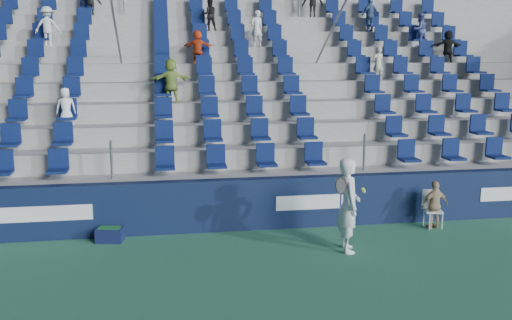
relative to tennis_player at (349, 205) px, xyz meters
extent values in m
plane|color=#2F6E4E|center=(-1.89, -1.37, -0.98)|extent=(70.00, 70.00, 0.00)
cube|color=#101B3B|center=(-1.89, 1.78, -0.38)|extent=(24.00, 0.30, 1.20)
cube|color=white|center=(-6.89, 1.62, -0.36)|extent=(3.20, 0.02, 0.34)
cube|color=white|center=(-0.39, 1.62, -0.36)|extent=(1.60, 0.02, 0.34)
cube|color=#AAAAA4|center=(-1.89, 2.35, -0.38)|extent=(24.00, 0.85, 1.20)
cube|color=#AAAAA4|center=(-1.89, 3.20, -0.13)|extent=(24.00, 0.85, 1.70)
cube|color=#AAAAA4|center=(-1.89, 4.05, 0.12)|extent=(24.00, 0.85, 2.20)
cube|color=#AAAAA4|center=(-1.89, 4.90, 0.37)|extent=(24.00, 0.85, 2.70)
cube|color=#AAAAA4|center=(-1.89, 5.75, 0.62)|extent=(24.00, 0.85, 3.20)
cube|color=#AAAAA4|center=(-1.89, 6.60, 0.87)|extent=(24.00, 0.85, 3.70)
cube|color=#AAAAA4|center=(-1.89, 7.45, 1.12)|extent=(24.00, 0.85, 4.20)
cube|color=#AAAAA4|center=(-1.89, 8.30, 1.37)|extent=(24.00, 0.85, 4.70)
cube|color=#AAAAA4|center=(-1.89, 9.15, 1.62)|extent=(24.00, 0.85, 5.20)
cube|color=#AAAAA4|center=(-1.89, 9.83, 2.12)|extent=(24.00, 0.50, 6.20)
cube|color=#0C1A4B|center=(-1.89, 2.35, 0.57)|extent=(16.05, 0.50, 0.70)
cube|color=#0C1A4B|center=(-1.89, 3.20, 1.07)|extent=(16.05, 0.50, 0.70)
cube|color=#0C1A4B|center=(-1.89, 4.05, 1.57)|extent=(16.05, 0.50, 0.70)
cube|color=#0C1A4B|center=(-1.89, 4.90, 2.07)|extent=(16.05, 0.50, 0.70)
cube|color=#0C1A4B|center=(-1.89, 5.75, 2.57)|extent=(16.05, 0.50, 0.70)
cube|color=#0C1A4B|center=(-1.89, 6.60, 3.07)|extent=(16.05, 0.50, 0.70)
cube|color=#0C1A4B|center=(-1.89, 7.45, 3.57)|extent=(16.05, 0.50, 0.70)
cube|color=#0C1A4B|center=(-1.89, 8.30, 4.07)|extent=(16.05, 0.50, 0.70)
cube|color=#0C1A4B|center=(-1.89, 9.15, 4.57)|extent=(16.05, 0.50, 0.70)
cylinder|color=gray|center=(-4.89, 5.75, 3.37)|extent=(0.06, 7.68, 4.55)
cylinder|color=gray|center=(1.11, 5.75, 3.37)|extent=(0.06, 7.68, 4.55)
imported|color=beige|center=(2.72, 5.70, 2.71)|extent=(0.40, 0.30, 0.99)
imported|color=black|center=(1.55, 9.10, 4.81)|extent=(0.85, 0.61, 1.18)
imported|color=black|center=(-2.13, 8.25, 4.23)|extent=(0.54, 0.45, 1.03)
imported|color=#ED4D1B|center=(-2.63, 6.55, 3.21)|extent=(0.95, 0.57, 0.98)
imported|color=silver|center=(-7.04, 7.40, 3.80)|extent=(0.77, 0.45, 1.17)
imported|color=white|center=(-6.11, 4.00, 1.71)|extent=(0.54, 0.42, 0.98)
imported|color=#39527F|center=(3.35, 8.25, 4.28)|extent=(0.72, 0.48, 1.14)
imported|color=white|center=(-0.70, 7.40, 3.78)|extent=(0.47, 0.37, 1.13)
imported|color=#445195|center=(4.78, 7.40, 3.77)|extent=(0.63, 0.56, 1.10)
imported|color=#90B548|center=(-3.46, 4.85, 2.31)|extent=(1.14, 0.52, 1.18)
imported|color=black|center=(5.37, 6.55, 3.22)|extent=(0.96, 0.36, 1.02)
imported|color=white|center=(0.00, 0.00, 0.00)|extent=(0.56, 0.77, 1.96)
cylinder|color=navy|center=(-0.25, -0.25, 0.17)|extent=(0.03, 0.03, 0.28)
torus|color=black|center=(-0.25, -0.25, 0.47)|extent=(0.30, 0.17, 0.28)
plane|color=#262626|center=(-0.25, -0.25, 0.47)|extent=(0.30, 0.16, 0.29)
sphere|color=#C7DC33|center=(0.25, -0.20, 0.33)|extent=(0.07, 0.07, 0.07)
sphere|color=#C7DC33|center=(0.25, -0.14, 0.36)|extent=(0.07, 0.07, 0.07)
cube|color=white|center=(2.47, 1.18, -0.58)|extent=(0.46, 0.46, 0.04)
cube|color=white|center=(2.47, 1.36, -0.34)|extent=(0.38, 0.12, 0.48)
cylinder|color=white|center=(2.32, 1.02, -0.79)|extent=(0.03, 0.03, 0.39)
cylinder|color=white|center=(2.63, 1.02, -0.79)|extent=(0.03, 0.03, 0.39)
cylinder|color=white|center=(2.32, 1.34, -0.79)|extent=(0.03, 0.03, 0.39)
cylinder|color=white|center=(2.63, 1.34, -0.79)|extent=(0.03, 0.03, 0.39)
imported|color=tan|center=(2.47, 1.13, -0.42)|extent=(0.69, 0.35, 1.13)
cube|color=#10183E|center=(-4.92, 1.38, -0.83)|extent=(0.62, 0.47, 0.31)
cube|color=#1E662D|center=(-4.92, 1.38, -0.76)|extent=(0.50, 0.35, 0.18)
camera|label=1|loc=(-3.67, -10.83, 3.13)|focal=40.00mm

